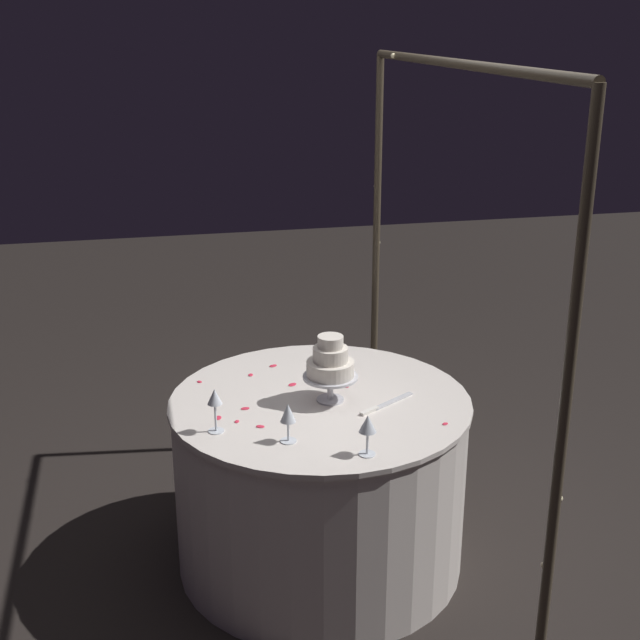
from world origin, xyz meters
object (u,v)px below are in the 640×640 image
object	(u,v)px
wine_glass_1	(215,400)
main_table	(320,481)
tiered_cake	(330,364)
wine_glass_2	(368,426)
decorative_arch	(448,246)
cake_knife	(384,405)
wine_glass_0	(288,415)

from	to	relation	value
wine_glass_1	main_table	bearing A→B (deg)	113.78
main_table	tiered_cake	size ratio (longest dim) A/B	4.42
tiered_cake	wine_glass_2	xyz separation A→B (m)	(0.47, 0.02, -0.05)
decorative_arch	cake_knife	size ratio (longest dim) A/B	7.83
decorative_arch	wine_glass_1	size ratio (longest dim) A/B	12.00
wine_glass_1	cake_knife	size ratio (longest dim) A/B	0.65
decorative_arch	wine_glass_0	size ratio (longest dim) A/B	13.71
tiered_cake	wine_glass_1	bearing A→B (deg)	-69.99
decorative_arch	cake_knife	distance (m)	0.67
decorative_arch	wine_glass_1	world-z (taller)	decorative_arch
main_table	wine_glass_1	world-z (taller)	wine_glass_1
wine_glass_0	wine_glass_2	size ratio (longest dim) A/B	0.99
wine_glass_1	decorative_arch	bearing A→B (deg)	101.45
wine_glass_0	wine_glass_1	distance (m)	0.28
wine_glass_0	cake_knife	size ratio (longest dim) A/B	0.57
wine_glass_2	wine_glass_1	bearing A→B (deg)	-120.43
decorative_arch	tiered_cake	bearing A→B (deg)	-87.63
tiered_cake	cake_knife	size ratio (longest dim) A/B	1.05
wine_glass_0	main_table	bearing A→B (deg)	149.94
decorative_arch	tiered_cake	distance (m)	0.65
tiered_cake	wine_glass_0	xyz separation A→B (m)	(0.31, -0.23, -0.05)
decorative_arch	wine_glass_1	xyz separation A→B (m)	(0.19, -0.95, -0.48)
cake_knife	wine_glass_2	bearing A→B (deg)	-24.67
decorative_arch	cake_knife	xyz separation A→B (m)	(0.11, -0.28, -0.60)
decorative_arch	main_table	bearing A→B (deg)	-90.00
decorative_arch	cake_knife	world-z (taller)	decorative_arch
tiered_cake	wine_glass_1	distance (m)	0.51
main_table	wine_glass_2	distance (m)	0.69
decorative_arch	main_table	distance (m)	1.11
decorative_arch	wine_glass_0	xyz separation A→B (m)	(0.33, -0.70, -0.50)
wine_glass_0	wine_glass_1	bearing A→B (deg)	-118.78
decorative_arch	wine_glass_0	bearing A→B (deg)	-64.99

